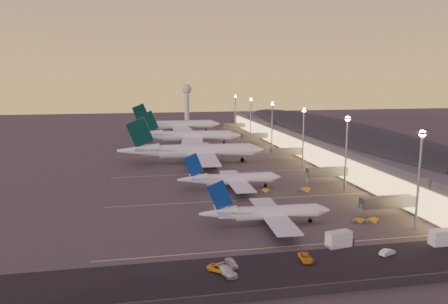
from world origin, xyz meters
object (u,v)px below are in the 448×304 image
Objects in this scene: baggage_tug_d at (305,190)px; baggage_tug_c at (264,191)px; catering_truck_a at (340,239)px; baggage_tug_a at (372,221)px; service_van_d at (306,258)px; service_van_e at (387,252)px; airliner_narrow_north at (230,179)px; airliner_wide_mid at (187,136)px; baggage_tug_b at (358,221)px; radar_tower at (187,96)px; airliner_narrow_south at (266,213)px; catering_truck_b at (444,238)px; airliner_wide_far at (174,125)px; service_van_a at (232,263)px; service_van_b at (219,268)px; airliner_wide_near at (192,151)px; service_van_c at (227,271)px.

baggage_tug_c is at bearing 161.95° from baggage_tug_d.
catering_truck_a is at bearing -111.04° from baggage_tug_d.
service_van_d is at bearing -158.92° from baggage_tug_a.
baggage_tug_a is at bearing 39.53° from service_van_d.
service_van_e is at bearing -126.60° from baggage_tug_a.
catering_truck_a is 49.09m from baggage_tug_d.
baggage_tug_d is at bearing -19.52° from airliner_narrow_north.
airliner_wide_mid is 149.12m from baggage_tug_b.
baggage_tug_b is 0.68× the size of service_van_d.
airliner_narrow_north reaches higher than service_van_e.
radar_tower is at bearing 98.26° from baggage_tug_c.
airliner_narrow_south reaches higher than catering_truck_b.
baggage_tug_c is at bearing -84.35° from airliner_wide_far.
airliner_narrow_north is 10.21× the size of baggage_tug_c.
baggage_tug_b is at bearing -56.92° from baggage_tug_c.
radar_tower is (19.11, 89.83, 16.45)m from airliner_wide_far.
baggage_tug_b is at bearing -4.29° from airliner_narrow_south.
baggage_tug_d is at bearing 86.54° from baggage_tug_b.
catering_truck_a is 27.69m from service_van_a.
baggage_tug_b is (13.76, -292.60, -21.42)m from radar_tower.
baggage_tug_a is at bearing -19.03° from baggage_tug_b.
airliner_wide_mid is 111.45m from baggage_tug_c.
baggage_tug_b is (26.47, -42.26, -2.98)m from airliner_narrow_north.
airliner_wide_far is 10.10× the size of catering_truck_b.
service_van_b is at bearing -121.48° from airliner_narrow_south.
radar_tower is at bearing 77.78° from baggage_tug_a.
airliner_wide_near reaches higher than baggage_tug_b.
service_van_e is at bearing -170.02° from catering_truck_b.
catering_truck_a is at bearing -51.89° from airliner_narrow_south.
baggage_tug_d is at bearing 46.20° from service_van_a.
airliner_wide_mid is 161.68m from catering_truck_a.
catering_truck_b is 51.68m from service_van_a.
catering_truck_b reaches higher than baggage_tug_c.
radar_tower is 4.70× the size of catering_truck_a.
catering_truck_a is (-16.08, -13.95, 1.19)m from baggage_tug_a.
service_van_c is (-53.34, -5.82, -0.88)m from catering_truck_b.
catering_truck_b is (28.16, -53.90, 1.23)m from baggage_tug_c.
service_van_b is (-8.57, -113.30, -4.79)m from airliner_wide_near.
service_van_c is at bearing -101.60° from service_van_b.
airliner_wide_near is at bearing 98.41° from airliner_narrow_south.
service_van_d is at bearing -88.48° from baggage_tug_c.
airliner_narrow_north is at bearing 94.71° from airliner_narrow_south.
airliner_narrow_south is at bearing -136.17° from baggage_tug_d.
airliner_wide_far reaches higher than service_van_a.
airliner_wide_near reaches higher than baggage_tug_c.
service_van_d reaches higher than service_van_e.
airliner_narrow_south reaches higher than service_van_c.
service_van_a is (-13.03, -62.73, -2.69)m from airliner_narrow_north.
baggage_tug_c is at bearing 107.18° from baggage_tug_b.
service_van_c is (-16.13, -27.29, -2.47)m from airliner_narrow_south.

